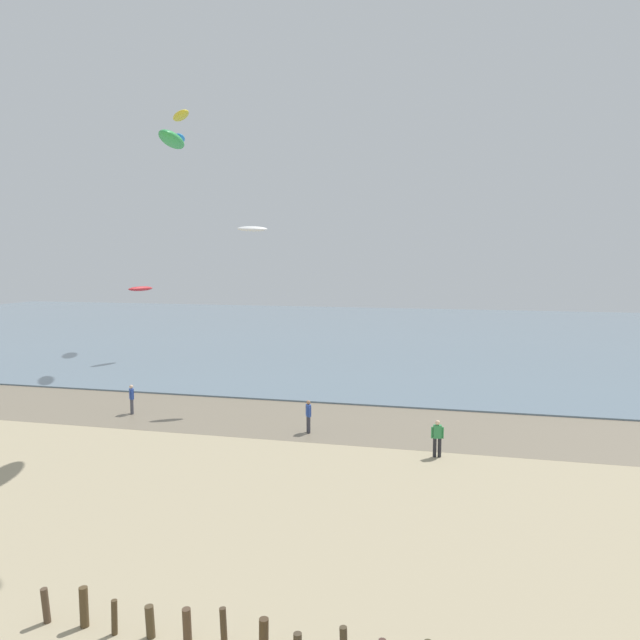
{
  "coord_description": "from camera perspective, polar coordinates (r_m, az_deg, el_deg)",
  "views": [
    {
      "loc": [
        5.88,
        -8.12,
        8.99
      ],
      "look_at": [
        1.17,
        12.05,
        6.81
      ],
      "focal_mm": 33.04,
      "sensor_mm": 36.0,
      "label": 1
    }
  ],
  "objects": [
    {
      "name": "kite_aloft_5",
      "position": [
        36.22,
        -6.56,
        8.76
      ],
      "size": [
        1.92,
        1.53,
        0.46
      ],
      "primitive_type": "ellipsoid",
      "rotation": [
        0.3,
        0.0,
        0.55
      ],
      "color": "white"
    },
    {
      "name": "wet_sand_strip",
      "position": [
        32.82,
        2.35,
        -9.88
      ],
      "size": [
        120.0,
        7.76,
        0.01
      ],
      "primitive_type": "cube",
      "color": "#7A6D59",
      "rests_on": "ground"
    },
    {
      "name": "kite_aloft_3",
      "position": [
        63.94,
        -13.48,
        16.74
      ],
      "size": [
        2.96,
        3.73,
        0.95
      ],
      "primitive_type": "ellipsoid",
      "rotation": [
        -0.37,
        0.0,
        5.26
      ],
      "color": "#2384D1"
    },
    {
      "name": "kite_aloft_6",
      "position": [
        30.43,
        -14.17,
        16.57
      ],
      "size": [
        2.32,
        3.76,
        0.83
      ],
      "primitive_type": "ellipsoid",
      "rotation": [
        0.25,
        0.0,
        1.9
      ],
      "color": "green"
    },
    {
      "name": "person_left_flank",
      "position": [
        36.0,
        -17.78,
        -7.23
      ],
      "size": [
        0.4,
        0.46,
        1.71
      ],
      "color": "#4C4C56",
      "rests_on": "ground"
    },
    {
      "name": "kite_aloft_8",
      "position": [
        52.54,
        -13.33,
        18.71
      ],
      "size": [
        3.13,
        3.62,
        0.78
      ],
      "primitive_type": "ellipsoid",
      "rotation": [
        0.19,
        0.0,
        5.35
      ],
      "color": "yellow"
    },
    {
      "name": "person_nearest_camera",
      "position": [
        30.72,
        -1.13,
        -9.22
      ],
      "size": [
        0.36,
        0.52,
        1.71
      ],
      "color": "#383842",
      "rests_on": "ground"
    },
    {
      "name": "person_mid_beach",
      "position": [
        27.65,
        11.29,
        -11.07
      ],
      "size": [
        0.56,
        0.27,
        1.71
      ],
      "color": "#232328",
      "rests_on": "ground"
    },
    {
      "name": "sea",
      "position": [
        70.7,
        8.27,
        -1.31
      ],
      "size": [
        160.0,
        70.0,
        0.1
      ],
      "primitive_type": "cube",
      "color": "slate",
      "rests_on": "ground"
    },
    {
      "name": "kite_aloft_4",
      "position": [
        53.27,
        -16.99,
        2.91
      ],
      "size": [
        1.64,
        2.63,
        0.43
      ],
      "primitive_type": "ellipsoid",
      "rotation": [
        -0.04,
        0.0,
        1.21
      ],
      "color": "red"
    }
  ]
}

